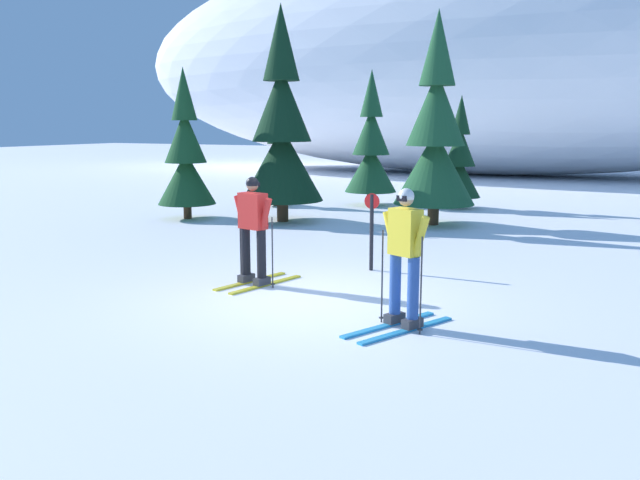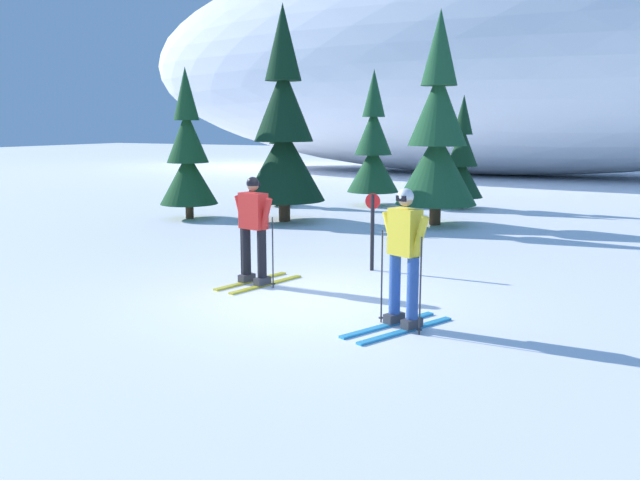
{
  "view_description": "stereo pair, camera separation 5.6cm",
  "coord_description": "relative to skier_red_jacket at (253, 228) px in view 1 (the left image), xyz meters",
  "views": [
    {
      "loc": [
        4.54,
        -8.63,
        2.62
      ],
      "look_at": [
        0.38,
        -0.14,
        0.95
      ],
      "focal_mm": 37.24,
      "sensor_mm": 36.0,
      "label": 1
    },
    {
      "loc": [
        4.59,
        -8.6,
        2.62
      ],
      "look_at": [
        0.38,
        -0.14,
        0.95
      ],
      "focal_mm": 37.24,
      "sensor_mm": 36.0,
      "label": 2
    }
  ],
  "objects": [
    {
      "name": "pine_tree_left",
      "position": [
        -5.0,
        9.39,
        0.32
      ],
      "size": [
        1.17,
        1.17,
        3.02
      ],
      "color": "#47301E",
      "rests_on": "ground"
    },
    {
      "name": "trail_marker_post",
      "position": [
        1.31,
        1.87,
        -0.15
      ],
      "size": [
        0.28,
        0.07,
        1.39
      ],
      "color": "black",
      "rests_on": "ground"
    },
    {
      "name": "ground_plane",
      "position": [
        1.1,
        -0.41,
        -0.95
      ],
      "size": [
        120.0,
        120.0,
        0.0
      ],
      "primitive_type": "plane",
      "color": "white"
    },
    {
      "name": "pine_tree_far_left",
      "position": [
        -5.71,
        5.73,
        0.78
      ],
      "size": [
        1.59,
        1.59,
        4.12
      ],
      "color": "#47301E",
      "rests_on": "ground"
    },
    {
      "name": "snow_ridge_background",
      "position": [
        -2.0,
        25.81,
        5.06
      ],
      "size": [
        40.87,
        14.67,
        12.01
      ],
      "primitive_type": "ellipsoid",
      "color": "white",
      "rests_on": "ground"
    },
    {
      "name": "pine_tree_center",
      "position": [
        -2.33,
        10.89,
        0.85
      ],
      "size": [
        1.66,
        1.66,
        4.3
      ],
      "color": "#47301E",
      "rests_on": "ground"
    },
    {
      "name": "skier_yellow_jacket",
      "position": [
        2.95,
        -1.12,
        0.0
      ],
      "size": [
        1.05,
        1.69,
        1.81
      ],
      "color": "#2893CC",
      "rests_on": "ground"
    },
    {
      "name": "pine_tree_right",
      "position": [
        0.73,
        7.67,
        1.33
      ],
      "size": [
        2.1,
        2.1,
        5.43
      ],
      "color": "#47301E",
      "rests_on": "ground"
    },
    {
      "name": "pine_tree_center_left",
      "position": [
        -3.1,
        6.47,
        1.43
      ],
      "size": [
        2.19,
        2.19,
        5.67
      ],
      "color": "#47301E",
      "rests_on": "ground"
    },
    {
      "name": "pine_tree_center_right",
      "position": [
        0.44,
        11.34,
        0.51
      ],
      "size": [
        1.34,
        1.34,
        3.48
      ],
      "color": "#47301E",
      "rests_on": "ground"
    },
    {
      "name": "skier_red_jacket",
      "position": [
        0.0,
        0.0,
        0.0
      ],
      "size": [
        0.85,
        1.66,
        1.77
      ],
      "color": "gold",
      "rests_on": "ground"
    }
  ]
}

